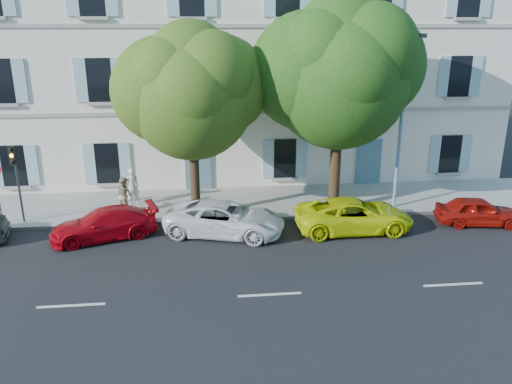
{
  "coord_description": "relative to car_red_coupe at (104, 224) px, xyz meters",
  "views": [
    {
      "loc": [
        -1.91,
        -17.62,
        7.9
      ],
      "look_at": [
        0.22,
        2.0,
        1.4
      ],
      "focal_mm": 35.0,
      "sensor_mm": 36.0,
      "label": 1
    }
  ],
  "objects": [
    {
      "name": "car_yellow_supercar",
      "position": [
        9.97,
        -0.29,
        0.07
      ],
      "size": [
        4.79,
        2.22,
        1.33
      ],
      "primitive_type": "imported",
      "rotation": [
        0.0,
        0.0,
        1.58
      ],
      "color": "#D8E409",
      "rests_on": "ground"
    },
    {
      "name": "street_lamp",
      "position": [
        12.52,
        1.75,
        3.9
      ],
      "size": [
        0.42,
        1.65,
        7.66
      ],
      "color": "#7293BF",
      "rests_on": "sidewalk"
    },
    {
      "name": "traffic_light",
      "position": [
        -3.64,
        1.68,
        1.93
      ],
      "size": [
        0.29,
        0.37,
        3.28
      ],
      "color": "#383A3D",
      "rests_on": "sidewalk"
    },
    {
      "name": "pedestrian_a",
      "position": [
        0.69,
        3.38,
        0.43
      ],
      "size": [
        0.74,
        0.62,
        1.75
      ],
      "primitive_type": "imported",
      "rotation": [
        0.0,
        0.0,
        3.5
      ],
      "color": "silver",
      "rests_on": "sidewalk"
    },
    {
      "name": "ground",
      "position": [
        5.87,
        -1.09,
        -0.6
      ],
      "size": [
        90.0,
        90.0,
        0.0
      ],
      "primitive_type": "plane",
      "color": "black"
    },
    {
      "name": "tree_right",
      "position": [
        9.66,
        1.78,
        5.26
      ],
      "size": [
        5.77,
        5.77,
        8.89
      ],
      "color": "#3A2819",
      "rests_on": "sidewalk"
    },
    {
      "name": "building",
      "position": [
        5.87,
        9.11,
        5.4
      ],
      "size": [
        28.0,
        7.0,
        12.0
      ],
      "primitive_type": "cube",
      "color": "white",
      "rests_on": "ground"
    },
    {
      "name": "car_red_coupe",
      "position": [
        0.0,
        0.0,
        0.0
      ],
      "size": [
        4.42,
        2.82,
        1.19
      ],
      "primitive_type": "imported",
      "rotation": [
        0.0,
        0.0,
        5.02
      ],
      "color": "#AF050F",
      "rests_on": "ground"
    },
    {
      "name": "tree_left",
      "position": [
        3.57,
        1.74,
        4.62
      ],
      "size": [
        5.08,
        5.08,
        7.88
      ],
      "color": "#3A2819",
      "rests_on": "sidewalk"
    },
    {
      "name": "pedestrian_b",
      "position": [
        0.45,
        2.43,
        0.36
      ],
      "size": [
        1.0,
        0.96,
        1.62
      ],
      "primitive_type": "imported",
      "rotation": [
        0.0,
        0.0,
        2.5
      ],
      "color": "tan",
      "rests_on": "sidewalk"
    },
    {
      "name": "car_white_coupe",
      "position": [
        4.74,
        -0.12,
        0.07
      ],
      "size": [
        5.19,
        3.43,
        1.32
      ],
      "primitive_type": "imported",
      "rotation": [
        0.0,
        0.0,
        1.29
      ],
      "color": "white",
      "rests_on": "ground"
    },
    {
      "name": "car_red_hatchback",
      "position": [
        15.37,
        -0.22,
        -0.01
      ],
      "size": [
        3.63,
        1.93,
        1.17
      ],
      "primitive_type": "imported",
      "rotation": [
        0.0,
        0.0,
        1.41
      ],
      "color": "#961009",
      "rests_on": "ground"
    },
    {
      "name": "sidewalk",
      "position": [
        5.87,
        3.36,
        -0.52
      ],
      "size": [
        36.0,
        4.5,
        0.15
      ],
      "primitive_type": "cube",
      "color": "#A09E96",
      "rests_on": "ground"
    },
    {
      "name": "kerb",
      "position": [
        5.87,
        1.19,
        -0.52
      ],
      "size": [
        36.0,
        0.16,
        0.16
      ],
      "primitive_type": "cube",
      "color": "#9E998E",
      "rests_on": "ground"
    }
  ]
}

